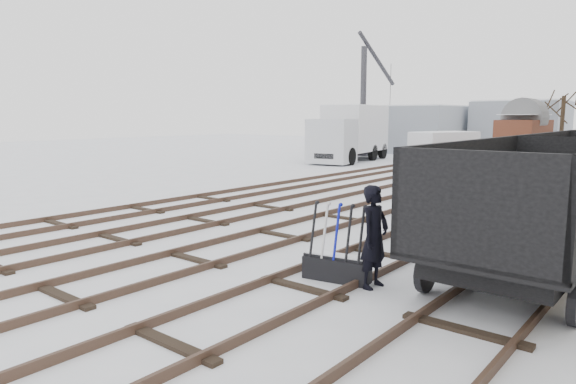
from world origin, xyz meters
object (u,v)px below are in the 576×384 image
at_px(lorry, 350,132).
at_px(crane, 364,123).
at_px(worker, 374,237).
at_px(box_van_wagon, 523,138).
at_px(ground_frame, 337,266).
at_px(panel_van, 444,147).
at_px(freight_wagon_a, 530,227).

xyz_separation_m(lorry, crane, (-2.21, 5.63, 0.55)).
relative_size(lorry, crane, 0.92).
xyz_separation_m(worker, crane, (-17.19, 28.51, 1.62)).
bearing_deg(box_van_wagon, crane, 162.48).
height_order(ground_frame, box_van_wagon, box_van_wagon).
relative_size(worker, panel_van, 0.36).
bearing_deg(ground_frame, worker, -2.02).
bearing_deg(box_van_wagon, panel_van, 166.20).
xyz_separation_m(worker, box_van_wagon, (-3.66, 23.68, 0.95)).
bearing_deg(panel_van, worker, -53.61).
relative_size(lorry, panel_van, 1.71).
bearing_deg(lorry, crane, 102.05).
distance_m(worker, crane, 33.33).
distance_m(freight_wagon_a, panel_van, 25.33).
relative_size(ground_frame, freight_wagon_a, 0.23).
relative_size(freight_wagon_a, crane, 0.67).
relative_size(ground_frame, worker, 0.78).
bearing_deg(ground_frame, crane, 110.26).
bearing_deg(crane, lorry, -66.28).
distance_m(lorry, panel_van, 6.46).
relative_size(freight_wagon_a, panel_van, 1.24).
xyz_separation_m(ground_frame, freight_wagon_a, (2.81, 2.53, 0.73)).
relative_size(box_van_wagon, panel_van, 0.83).
height_order(worker, freight_wagon_a, freight_wagon_a).
relative_size(ground_frame, panel_van, 0.28).
relative_size(freight_wagon_a, lorry, 0.73).
xyz_separation_m(freight_wagon_a, crane, (-19.25, 26.08, 1.56)).
relative_size(worker, box_van_wagon, 0.44).
xyz_separation_m(worker, panel_van, (-9.02, 25.21, 0.16)).
bearing_deg(crane, ground_frame, -57.83).
relative_size(worker, lorry, 0.21).
relative_size(panel_van, crane, 0.54).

